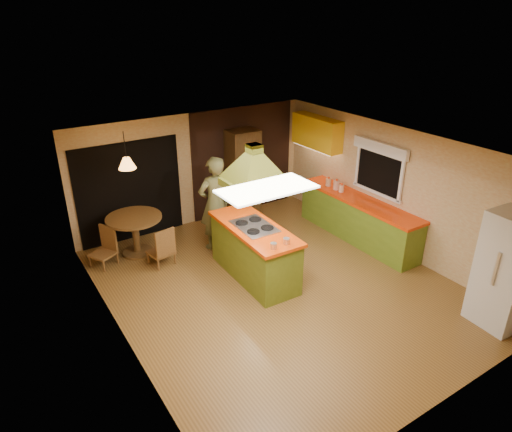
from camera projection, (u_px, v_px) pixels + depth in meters
ground at (279, 286)px, 8.13m from camera, size 6.50×6.50×0.00m
room_walls at (280, 223)px, 7.60m from camera, size 5.50×6.50×6.50m
ceiling_plane at (282, 150)px, 7.08m from camera, size 6.50×6.50×0.00m
brick_panel at (243, 160)px, 10.68m from camera, size 2.64×0.03×2.50m
nook_opening at (130, 192)px, 9.41m from camera, size 2.20×0.03×2.10m
right_counter at (357, 219)px, 9.60m from camera, size 0.62×3.05×0.92m
upper_cabinets at (317, 132)px, 10.25m from camera, size 0.34×1.40×0.70m
window_right at (380, 160)px, 9.02m from camera, size 0.12×1.35×1.06m
fluor_panel at (267, 189)px, 5.63m from camera, size 1.20×0.60×0.03m
kitchen_island at (254, 251)px, 8.23m from camera, size 0.87×2.05×1.02m
range_hood at (254, 159)px, 7.50m from camera, size 1.01×0.73×0.79m
man at (215, 204)px, 9.05m from camera, size 0.71×0.46×1.94m
refrigerator at (509, 270)px, 6.86m from camera, size 0.81×0.77×1.86m
wall_oven at (243, 174)px, 10.46m from camera, size 0.70×0.62×2.05m
dining_table at (135, 228)px, 8.97m from camera, size 1.08×1.08×0.81m
chair_left at (102, 248)px, 8.63m from camera, size 0.56×0.56×0.76m
chair_near at (160, 245)px, 8.67m from camera, size 0.50×0.50×0.79m
pendant_lamp at (127, 163)px, 8.41m from camera, size 0.41×0.41×0.21m
canister_large at (336, 185)px, 9.84m from camera, size 0.14×0.14×0.20m
canister_medium at (328, 182)px, 10.05m from camera, size 0.14×0.14×0.17m
canister_small at (341, 188)px, 9.73m from camera, size 0.13×0.13×0.15m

